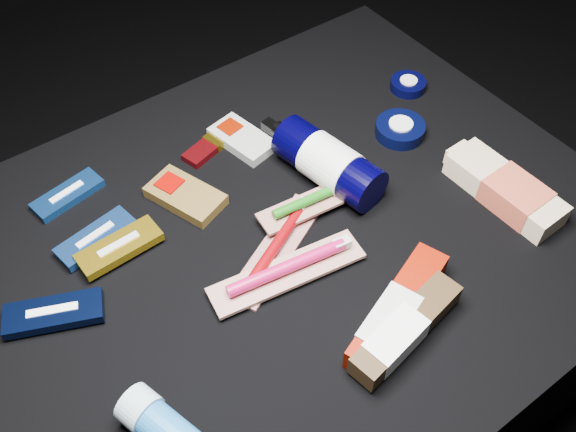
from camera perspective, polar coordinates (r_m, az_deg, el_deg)
ground at (r=1.29m, az=-0.29°, el=-12.64°), size 3.00×3.00×0.00m
cloth_table at (r=1.11m, az=-0.33°, el=-7.95°), size 0.98×0.78×0.40m
luna_bar_0 at (r=1.04m, az=-19.00°, el=1.80°), size 0.12×0.06×0.01m
luna_bar_1 at (r=0.97m, az=-16.69°, el=-1.87°), size 0.12×0.06×0.02m
luna_bar_2 at (r=0.91m, az=-20.10°, el=-8.11°), size 0.14×0.10×0.02m
luna_bar_3 at (r=0.94m, az=-14.76°, el=-2.69°), size 0.12×0.05×0.02m
clif_bar_0 at (r=1.00m, az=-9.30°, el=1.91°), size 0.10×0.13×0.02m
clif_bar_1 at (r=1.08m, az=-4.25°, el=6.95°), size 0.08×0.12×0.02m
power_bar at (r=1.08m, az=-6.50°, el=6.61°), size 0.12×0.06×0.01m
lotion_bottle at (r=0.99m, az=3.60°, el=4.75°), size 0.10×0.24×0.07m
cream_tin_upper at (r=1.20m, az=10.62°, el=11.42°), size 0.06×0.06×0.02m
cream_tin_lower at (r=1.10m, az=9.93°, el=7.61°), size 0.08×0.08×0.03m
bodywash_bottle at (r=1.03m, az=18.84°, el=2.18°), size 0.07×0.20×0.04m
deodorant_stick at (r=0.79m, az=-10.86°, el=-18.19°), size 0.08×0.13×0.05m
toothbrush_pack_0 at (r=0.92m, az=-0.90°, el=-2.62°), size 0.21×0.14×0.02m
toothbrush_pack_1 at (r=0.89m, az=0.09°, el=-4.76°), size 0.23×0.09×0.03m
toothbrush_pack_2 at (r=0.96m, az=2.83°, el=1.61°), size 0.20×0.07×0.02m
toothpaste_carton_red at (r=0.86m, az=9.47°, el=-8.64°), size 0.21×0.11×0.04m
toothpaste_carton_green at (r=0.84m, az=10.14°, el=-10.17°), size 0.19×0.07×0.04m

